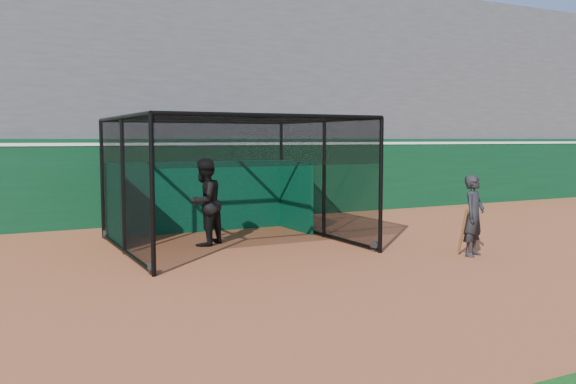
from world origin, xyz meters
name	(u,v)px	position (x,y,z in m)	size (l,w,h in m)	color
ground	(333,278)	(0.00, 0.00, 0.00)	(120.00, 120.00, 0.00)	#984F2C
outfield_wall	(187,179)	(0.00, 8.50, 1.29)	(50.00, 0.50, 2.50)	#09341A
grandstand	(152,83)	(0.00, 12.27, 4.48)	(50.00, 7.85, 8.95)	#4C4C4F
batting_cage	(231,183)	(-0.32, 4.08, 1.48)	(5.12, 4.95, 2.96)	black
batter	(204,202)	(-0.91, 4.31, 1.02)	(0.99, 0.78, 2.05)	black
on_deck_player	(474,216)	(3.77, 0.45, 0.87)	(0.75, 0.64, 1.74)	black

